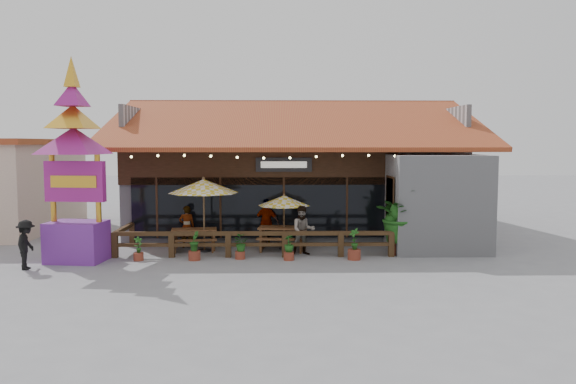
{
  "coord_description": "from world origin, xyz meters",
  "views": [
    {
      "loc": [
        -0.76,
        -20.17,
        4.03
      ],
      "look_at": [
        -0.34,
        1.5,
        2.15
      ],
      "focal_mm": 35.0,
      "sensor_mm": 36.0,
      "label": 1
    }
  ],
  "objects_px": {
    "umbrella_right": "(284,201)",
    "thai_sign_tower": "(74,146)",
    "picnic_table_left": "(194,236)",
    "tropical_plant": "(399,217)",
    "pedestrian": "(26,245)",
    "umbrella_left": "(204,187)",
    "picnic_table_right": "(283,234)"
  },
  "relations": [
    {
      "from": "picnic_table_right",
      "to": "tropical_plant",
      "type": "height_order",
      "value": "tropical_plant"
    },
    {
      "from": "umbrella_left",
      "to": "thai_sign_tower",
      "type": "bearing_deg",
      "value": -157.24
    },
    {
      "from": "umbrella_left",
      "to": "picnic_table_left",
      "type": "relative_size",
      "value": 1.67
    },
    {
      "from": "umbrella_left",
      "to": "picnic_table_left",
      "type": "height_order",
      "value": "umbrella_left"
    },
    {
      "from": "umbrella_left",
      "to": "tropical_plant",
      "type": "bearing_deg",
      "value": -5.72
    },
    {
      "from": "thai_sign_tower",
      "to": "picnic_table_right",
      "type": "bearing_deg",
      "value": 15.91
    },
    {
      "from": "umbrella_left",
      "to": "umbrella_right",
      "type": "distance_m",
      "value": 3.06
    },
    {
      "from": "umbrella_right",
      "to": "thai_sign_tower",
      "type": "xyz_separation_m",
      "value": [
        -7.1,
        -2.06,
        2.08
      ]
    },
    {
      "from": "umbrella_right",
      "to": "picnic_table_right",
      "type": "relative_size",
      "value": 1.16
    },
    {
      "from": "umbrella_left",
      "to": "thai_sign_tower",
      "type": "distance_m",
      "value": 4.7
    },
    {
      "from": "tropical_plant",
      "to": "pedestrian",
      "type": "relative_size",
      "value": 1.49
    },
    {
      "from": "pedestrian",
      "to": "thai_sign_tower",
      "type": "bearing_deg",
      "value": -51.09
    },
    {
      "from": "tropical_plant",
      "to": "pedestrian",
      "type": "height_order",
      "value": "tropical_plant"
    },
    {
      "from": "umbrella_left",
      "to": "pedestrian",
      "type": "height_order",
      "value": "umbrella_left"
    },
    {
      "from": "umbrella_right",
      "to": "tropical_plant",
      "type": "xyz_separation_m",
      "value": [
        4.15,
        -1.05,
        -0.5
      ]
    },
    {
      "from": "umbrella_right",
      "to": "tropical_plant",
      "type": "height_order",
      "value": "tropical_plant"
    },
    {
      "from": "umbrella_right",
      "to": "picnic_table_left",
      "type": "xyz_separation_m",
      "value": [
        -3.41,
        -0.08,
        -1.31
      ]
    },
    {
      "from": "umbrella_left",
      "to": "pedestrian",
      "type": "distance_m",
      "value": 6.28
    },
    {
      "from": "picnic_table_left",
      "to": "thai_sign_tower",
      "type": "bearing_deg",
      "value": -151.79
    },
    {
      "from": "thai_sign_tower",
      "to": "tropical_plant",
      "type": "relative_size",
      "value": 3.12
    },
    {
      "from": "pedestrian",
      "to": "tropical_plant",
      "type": "bearing_deg",
      "value": -86.05
    },
    {
      "from": "tropical_plant",
      "to": "umbrella_left",
      "type": "bearing_deg",
      "value": 174.28
    },
    {
      "from": "picnic_table_left",
      "to": "picnic_table_right",
      "type": "height_order",
      "value": "picnic_table_right"
    },
    {
      "from": "umbrella_left",
      "to": "picnic_table_right",
      "type": "xyz_separation_m",
      "value": [
        2.94,
        0.29,
        -1.85
      ]
    },
    {
      "from": "picnic_table_left",
      "to": "pedestrian",
      "type": "xyz_separation_m",
      "value": [
        -4.89,
        -3.18,
        0.25
      ]
    },
    {
      "from": "picnic_table_right",
      "to": "pedestrian",
      "type": "xyz_separation_m",
      "value": [
        -8.25,
        -3.21,
        0.21
      ]
    },
    {
      "from": "umbrella_right",
      "to": "thai_sign_tower",
      "type": "distance_m",
      "value": 7.68
    },
    {
      "from": "thai_sign_tower",
      "to": "pedestrian",
      "type": "relative_size",
      "value": 4.66
    },
    {
      "from": "pedestrian",
      "to": "umbrella_right",
      "type": "bearing_deg",
      "value": -74.67
    },
    {
      "from": "umbrella_left",
      "to": "thai_sign_tower",
      "type": "height_order",
      "value": "thai_sign_tower"
    },
    {
      "from": "picnic_table_left",
      "to": "thai_sign_tower",
      "type": "height_order",
      "value": "thai_sign_tower"
    },
    {
      "from": "thai_sign_tower",
      "to": "pedestrian",
      "type": "bearing_deg",
      "value": -134.98
    }
  ]
}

